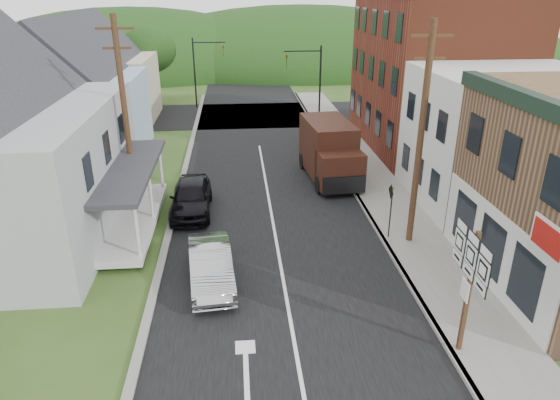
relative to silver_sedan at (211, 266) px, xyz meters
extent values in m
plane|color=#2D4719|center=(2.63, -1.11, -0.71)|extent=(120.00, 120.00, 0.00)
cube|color=black|center=(2.63, 8.89, -0.71)|extent=(9.00, 90.00, 0.02)
cube|color=black|center=(2.63, 25.89, -0.71)|extent=(60.00, 9.00, 0.02)
cube|color=slate|center=(8.53, 6.89, -0.63)|extent=(2.80, 55.00, 0.15)
cube|color=slate|center=(7.18, 6.89, -0.63)|extent=(0.20, 55.00, 0.15)
cube|color=slate|center=(-2.02, 6.89, -0.65)|extent=(0.30, 55.00, 0.12)
cube|color=silver|center=(13.93, 6.39, 2.54)|extent=(8.00, 7.00, 6.50)
cube|color=maroon|center=(13.93, 15.89, 4.29)|extent=(8.00, 12.00, 10.00)
cube|color=#99B6D1|center=(-8.37, 15.89, 1.79)|extent=(7.00, 8.00, 5.00)
cube|color=#BDB793|center=(-8.87, 24.89, 1.79)|extent=(7.00, 8.00, 5.00)
cylinder|color=#472D19|center=(8.23, 2.39, 3.79)|extent=(0.26, 0.26, 9.00)
cube|color=#472D19|center=(8.23, 2.39, 7.69)|extent=(1.60, 0.10, 0.10)
cube|color=#472D19|center=(8.23, 2.39, 6.89)|extent=(1.20, 0.10, 0.10)
cylinder|color=#472D19|center=(-3.87, 6.89, 3.79)|extent=(0.26, 0.26, 9.00)
cube|color=#472D19|center=(-3.87, 6.89, 7.69)|extent=(1.60, 0.10, 0.10)
cube|color=#472D19|center=(-3.87, 6.89, 6.89)|extent=(1.20, 0.10, 0.10)
cylinder|color=black|center=(7.63, 22.39, 2.29)|extent=(0.14, 0.14, 6.00)
cylinder|color=black|center=(6.23, 22.39, 4.89)|extent=(2.80, 0.10, 0.10)
imported|color=olive|center=(5.03, 22.39, 4.19)|extent=(0.16, 0.20, 1.00)
cylinder|color=black|center=(-2.37, 29.39, 2.29)|extent=(0.14, 0.14, 6.00)
cylinder|color=black|center=(-0.97, 29.39, 4.89)|extent=(2.80, 0.10, 0.10)
imported|color=olive|center=(0.23, 29.39, 4.19)|extent=(0.16, 0.20, 1.00)
cylinder|color=#382616|center=(-6.37, 30.89, 1.25)|extent=(0.36, 0.36, 3.92)
ellipsoid|color=black|center=(-6.37, 30.89, 4.19)|extent=(4.80, 4.80, 4.08)
ellipsoid|color=black|center=(2.63, 53.89, -0.71)|extent=(90.00, 30.00, 16.00)
imported|color=#9E9EA2|center=(0.00, 0.00, 0.00)|extent=(1.92, 4.42, 1.42)
imported|color=black|center=(-1.17, 6.40, 0.08)|extent=(1.87, 4.63, 1.58)
cube|color=black|center=(6.17, 10.77, 1.05)|extent=(2.67, 4.60, 2.91)
cube|color=black|center=(6.38, 8.17, 0.55)|extent=(2.44, 1.79, 1.91)
cube|color=black|center=(6.37, 8.37, 1.35)|extent=(2.20, 1.38, 0.05)
cube|color=black|center=(6.45, 7.32, 0.05)|extent=(2.22, 0.33, 0.90)
cylinder|color=black|center=(5.32, 8.18, -0.26)|extent=(0.36, 0.92, 0.90)
cylinder|color=black|center=(7.43, 8.35, -0.26)|extent=(0.36, 0.92, 0.90)
cylinder|color=black|center=(4.99, 12.19, -0.26)|extent=(0.36, 0.92, 0.90)
cylinder|color=black|center=(7.09, 12.36, -0.26)|extent=(0.36, 0.92, 0.90)
cube|color=#472D19|center=(7.43, -4.48, 1.38)|extent=(0.13, 0.13, 3.88)
cube|color=black|center=(7.36, -4.48, 2.60)|extent=(0.12, 2.22, 0.09)
cube|color=white|center=(7.29, -5.26, 3.10)|extent=(0.04, 0.61, 0.24)
cube|color=white|center=(7.29, -5.26, 2.60)|extent=(0.04, 0.67, 0.61)
cube|color=white|center=(7.29, -5.26, 2.10)|extent=(0.04, 0.61, 0.31)
cube|color=white|center=(7.31, -4.48, 3.10)|extent=(0.04, 0.61, 0.24)
cube|color=white|center=(7.31, -4.48, 2.60)|extent=(0.04, 0.67, 0.61)
cube|color=white|center=(7.31, -4.48, 2.10)|extent=(0.04, 0.61, 0.31)
cube|color=white|center=(7.34, -3.70, 3.10)|extent=(0.04, 0.61, 0.24)
cube|color=white|center=(7.34, -3.70, 2.60)|extent=(0.04, 0.67, 0.61)
cube|color=white|center=(7.34, -3.70, 2.10)|extent=(0.04, 0.61, 0.31)
cube|color=white|center=(7.31, -4.48, 1.49)|extent=(0.04, 0.50, 0.61)
cylinder|color=black|center=(7.43, 2.72, 0.58)|extent=(0.06, 0.06, 2.28)
cube|color=black|center=(7.36, 2.72, 1.53)|extent=(0.02, 0.67, 0.67)
cube|color=#EAAC0C|center=(7.38, 2.72, 1.53)|extent=(0.02, 0.60, 0.60)
camera|label=1|loc=(1.08, -15.80, 9.31)|focal=32.00mm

